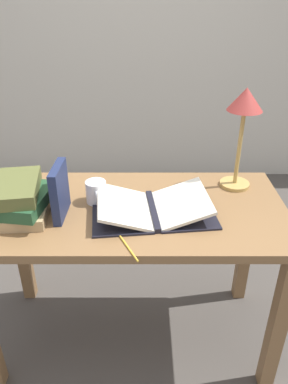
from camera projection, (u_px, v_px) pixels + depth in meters
ground_plane at (133, 332)px, 1.90m from camera, size 12.00×12.00×0.00m
wall_back at (137, 21)px, 2.86m from camera, size 8.00×0.06×2.60m
reading_desk at (131, 230)px, 1.59m from camera, size 1.28×0.63×0.75m
open_book at (153, 208)px, 1.48m from camera, size 0.51×0.35×0.08m
book_stack_tall at (19, 199)px, 1.45m from camera, size 0.25×0.29×0.15m
book_standing_upright at (60, 191)px, 1.43m from camera, size 0.04×0.17×0.21m
reading_lamp at (244, 112)px, 1.53m from camera, size 0.15×0.15×0.44m
coffee_mug at (96, 192)px, 1.55m from camera, size 0.08×0.12×0.09m
pencil at (127, 248)px, 1.29m from camera, size 0.08×0.15×0.01m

